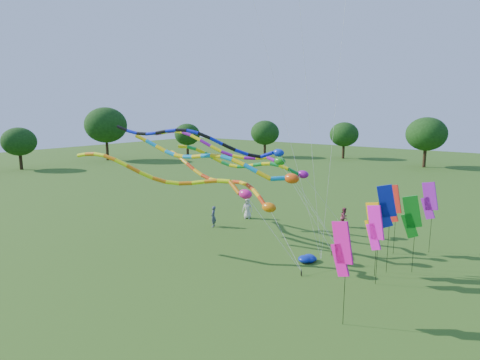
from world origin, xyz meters
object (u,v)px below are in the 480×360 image
Objects in this scene: person_a at (247,208)px; person_b at (213,217)px; person_c at (344,217)px; blue_nylon_heap at (306,259)px; tube_kite_orange at (177,178)px; tube_kite_red at (228,183)px.

person_a reaches higher than person_b.
person_b reaches higher than person_c.
blue_nylon_heap is 0.73× the size of person_a.
tube_kite_orange is at bearing 156.87° from person_c.
person_b is at bearing 167.80° from tube_kite_red.
tube_kite_orange is 11.18× the size of blue_nylon_heap.
tube_kite_orange is 8.11× the size of person_a.
tube_kite_orange is at bearing -4.12° from person_b.
person_b is 1.05× the size of person_c.
person_b is (-0.67, -3.63, -0.04)m from person_a.
person_c is at bearing -4.25° from person_a.
person_c is at bearing 73.21° from tube_kite_red.
person_c is (7.58, 2.52, -0.08)m from person_a.
person_a is at bearing 141.92° from person_b.
blue_nylon_heap is 9.59m from person_b.
blue_nylon_heap is 0.76× the size of person_b.
tube_kite_orange reaches higher than blue_nylon_heap.
blue_nylon_heap is 0.80× the size of person_c.
person_a reaches higher than blue_nylon_heap.
tube_kite_orange is 14.37m from person_c.
person_a is at bearing 146.51° from blue_nylon_heap.
person_c is (5.45, 7.80, -3.27)m from tube_kite_red.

